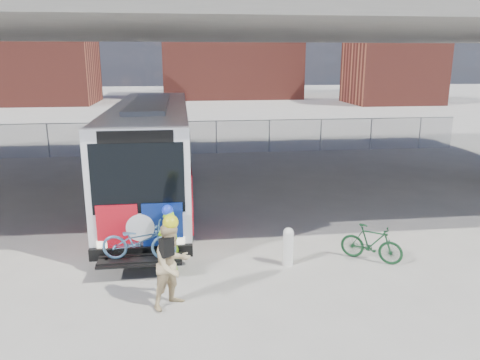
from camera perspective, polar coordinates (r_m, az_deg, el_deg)
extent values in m
plane|color=#9E9991|center=(14.71, -3.19, -5.92)|extent=(160.00, 160.00, 0.00)
cube|color=silver|center=(17.47, -10.65, 3.78)|extent=(2.55, 12.00, 3.20)
cube|color=black|center=(17.86, -10.65, 6.10)|extent=(2.61, 11.00, 1.28)
cube|color=black|center=(11.59, -12.34, 0.21)|extent=(2.24, 0.12, 1.76)
cube|color=black|center=(11.39, -12.62, 5.21)|extent=(1.78, 0.12, 0.30)
cube|color=black|center=(12.09, -11.90, -8.59)|extent=(2.55, 0.20, 0.30)
cube|color=#B80E1A|center=(11.95, -14.69, -5.70)|extent=(1.00, 0.08, 1.20)
cube|color=navy|center=(11.85, -9.39, -5.58)|extent=(1.00, 0.08, 1.20)
cylinder|color=silver|center=(11.87, -12.06, -5.68)|extent=(0.70, 0.06, 0.70)
cube|color=gray|center=(17.25, -10.91, 9.24)|extent=(1.28, 7.20, 0.14)
cube|color=black|center=(11.64, -12.09, -9.55)|extent=(2.00, 0.70, 0.06)
cylinder|color=black|center=(13.75, -16.21, -5.77)|extent=(0.30, 1.00, 1.00)
cylinder|color=black|center=(13.56, -6.49, -5.54)|extent=(0.30, 1.00, 1.00)
cylinder|color=black|center=(21.96, -12.88, 1.98)|extent=(0.30, 1.00, 1.00)
cylinder|color=black|center=(21.84, -6.84, 2.18)|extent=(0.30, 1.00, 1.00)
cube|color=#B80E1A|center=(14.09, -16.68, -1.89)|extent=(0.06, 2.60, 1.70)
cube|color=navy|center=(15.62, -15.76, -0.24)|extent=(0.06, 1.40, 1.70)
cube|color=#B80E1A|center=(13.89, -6.00, -1.58)|extent=(0.06, 2.60, 1.70)
cube|color=navy|center=(15.43, -6.14, 0.06)|extent=(0.06, 1.40, 1.70)
imported|color=teal|center=(11.45, -12.22, -7.27)|extent=(1.86, 0.89, 0.94)
cube|color=#605E59|center=(17.85, -4.48, 19.69)|extent=(40.00, 16.00, 1.50)
cylinder|color=gray|center=(27.05, -22.34, 4.44)|extent=(0.06, 0.06, 1.80)
cylinder|color=gray|center=(26.28, -13.88, 4.84)|extent=(0.06, 0.06, 1.80)
cylinder|color=gray|center=(26.12, -5.10, 5.15)|extent=(0.06, 0.06, 1.80)
cylinder|color=gray|center=(26.56, 3.59, 5.34)|extent=(0.06, 0.06, 1.80)
cylinder|color=gray|center=(27.58, 11.82, 5.40)|extent=(0.06, 0.06, 1.80)
cylinder|color=gray|center=(29.12, 19.32, 5.36)|extent=(0.06, 0.06, 1.80)
plane|color=gray|center=(26.12, -5.10, 5.15)|extent=(30.00, 0.00, 30.00)
cube|color=gray|center=(25.98, -5.15, 7.15)|extent=(30.00, 0.05, 0.04)
cube|color=maroon|center=(61.19, -24.07, 13.20)|extent=(14.00, 10.00, 10.00)
cube|color=maroon|center=(66.12, -1.22, 15.29)|extent=(18.00, 12.00, 12.00)
cube|color=maroon|center=(59.26, 18.15, 12.75)|extent=(10.00, 8.00, 8.00)
cylinder|color=maroon|center=(70.74, 5.37, 20.46)|extent=(2.20, 2.20, 25.00)
cylinder|color=white|center=(12.10, 5.88, -8.36)|extent=(0.27, 0.27, 0.88)
sphere|color=white|center=(11.94, 5.93, -6.41)|extent=(0.27, 0.27, 0.27)
imported|color=#91DF17|center=(11.69, -8.68, -7.45)|extent=(0.69, 0.64, 1.59)
sphere|color=blue|center=(11.41, -8.84, -3.66)|extent=(0.27, 0.27, 0.27)
imported|color=#CFB585|center=(10.09, -8.26, -10.23)|extent=(1.15, 1.12, 1.87)
sphere|color=yellow|center=(9.73, -8.46, -5.13)|extent=(0.32, 0.32, 0.32)
cube|color=black|center=(9.76, -8.93, -8.05)|extent=(0.32, 0.30, 0.40)
imported|color=#133C1E|center=(12.75, 15.73, -7.42)|extent=(1.58, 1.33, 0.97)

